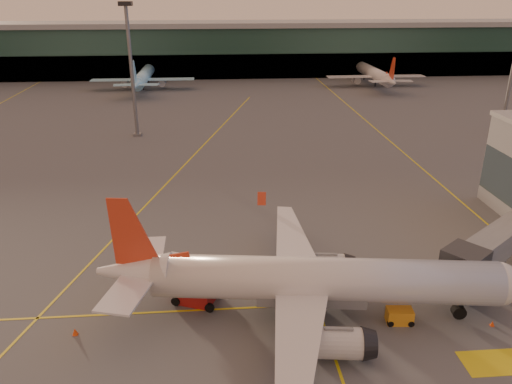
{
  "coord_description": "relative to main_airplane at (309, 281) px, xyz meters",
  "views": [
    {
      "loc": [
        -4.03,
        -34.06,
        27.68
      ],
      "look_at": [
        0.55,
        21.38,
        5.0
      ],
      "focal_mm": 35.0,
      "sensor_mm": 36.0,
      "label": 1
    }
  ],
  "objects": [
    {
      "name": "mast_west_near",
      "position": [
        -23.81,
        62.63,
        11.18
      ],
      "size": [
        2.4,
        2.4,
        25.6
      ],
      "color": "slate",
      "rests_on": "ground"
    },
    {
      "name": "cone_wing_left",
      "position": [
        -0.34,
        17.76,
        -3.43
      ],
      "size": [
        0.41,
        0.41,
        0.52
      ],
      "color": "#EA440C",
      "rests_on": "ground"
    },
    {
      "name": "catering_truck",
      "position": [
        -10.29,
        3.1,
        -1.24
      ],
      "size": [
        6.03,
        4.33,
        4.3
      ],
      "rotation": [
        0.0,
        0.0,
        -0.39
      ],
      "color": "maroon",
      "rests_on": "ground"
    },
    {
      "name": "distant_aircraft_row",
      "position": [
        7.03,
        114.63,
        -3.68
      ],
      "size": [
        350.0,
        34.0,
        13.0
      ],
      "color": "#98DDFF",
      "rests_on": "ground"
    },
    {
      "name": "main_airplane",
      "position": [
        0.0,
        0.0,
        0.0
      ],
      "size": [
        37.54,
        33.96,
        11.34
      ],
      "rotation": [
        0.0,
        0.0,
        -0.13
      ],
      "color": "silver",
      "rests_on": "ground"
    },
    {
      "name": "taxi_markings",
      "position": [
        -11.13,
        41.11,
        -3.68
      ],
      "size": [
        100.12,
        173.0,
        0.01
      ],
      "color": "yellow",
      "rests_on": "ground"
    },
    {
      "name": "gpu_cart",
      "position": [
        7.96,
        -1.69,
        -3.02
      ],
      "size": [
        2.44,
        1.59,
        1.37
      ],
      "rotation": [
        0.0,
        0.0,
        -0.09
      ],
      "color": "orange",
      "rests_on": "ground"
    },
    {
      "name": "ground",
      "position": [
        -3.81,
        -3.37,
        -3.68
      ],
      "size": [
        600.0,
        600.0,
        0.0
      ],
      "primitive_type": "plane",
      "color": "#4C4F54",
      "rests_on": "ground"
    },
    {
      "name": "pushback_tug",
      "position": [
        19.04,
        4.67,
        -2.87
      ],
      "size": [
        4.21,
        2.82,
        1.99
      ],
      "rotation": [
        0.0,
        0.0,
        -0.21
      ],
      "color": "black",
      "rests_on": "ground"
    },
    {
      "name": "cone_fwd",
      "position": [
        16.05,
        -2.82,
        -3.45
      ],
      "size": [
        0.39,
        0.39,
        0.49
      ],
      "color": "#EA440C",
      "rests_on": "ground"
    },
    {
      "name": "terminal",
      "position": [
        -3.81,
        138.42,
        5.08
      ],
      "size": [
        400.0,
        20.0,
        17.6
      ],
      "color": "#19382D",
      "rests_on": "ground"
    },
    {
      "name": "cone_tail",
      "position": [
        -20.49,
        -1.04,
        -3.38
      ],
      "size": [
        0.49,
        0.49,
        0.63
      ],
      "color": "#EA440C",
      "rests_on": "ground"
    }
  ]
}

